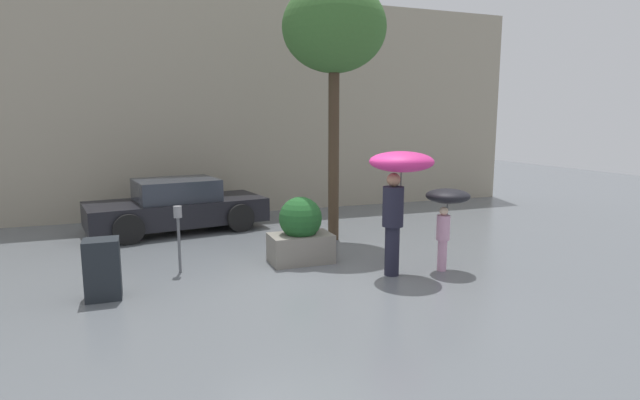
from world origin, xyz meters
TOP-DOWN VIEW (x-y plane):
  - ground_plane at (0.00, 0.00)m, footprint 40.00×40.00m
  - building_facade at (0.00, 6.50)m, footprint 18.00×0.30m
  - planter_box at (0.25, 1.00)m, footprint 1.14×0.80m
  - person_adult at (1.58, -0.27)m, footprint 1.08×1.08m
  - person_child at (2.49, -0.34)m, footprint 0.77×0.77m
  - parked_car_near at (-1.68, 4.62)m, footprint 4.30×2.48m
  - street_tree at (1.49, 2.45)m, footprint 2.18×2.18m
  - parking_meter at (-1.93, 1.10)m, footprint 0.14×0.14m
  - newspaper_box at (-3.10, 0.18)m, footprint 0.50×0.44m

SIDE VIEW (x-z plane):
  - ground_plane at x=0.00m, z-range 0.00..0.00m
  - newspaper_box at x=-3.10m, z-range 0.00..0.90m
  - planter_box at x=0.25m, z-range -0.04..1.19m
  - parked_car_near at x=-1.68m, z-range -0.04..1.20m
  - parking_meter at x=-1.93m, z-range 0.26..1.44m
  - person_child at x=2.49m, z-range 0.44..1.89m
  - person_adult at x=1.58m, z-range 0.62..2.73m
  - building_facade at x=0.00m, z-range 0.00..6.00m
  - street_tree at x=1.49m, z-range 1.74..7.20m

